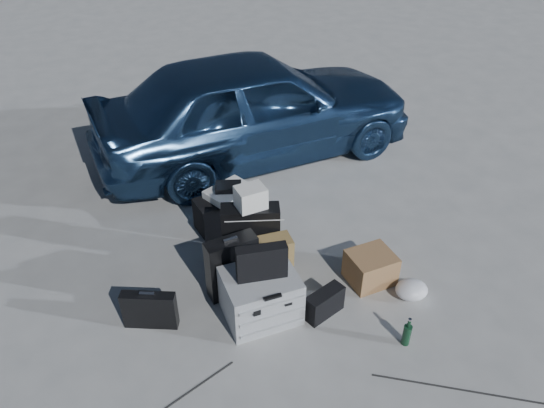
# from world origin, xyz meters

# --- Properties ---
(ground) EXTENTS (60.00, 60.00, 0.00)m
(ground) POSITION_xyz_m (0.00, 0.00, 0.00)
(ground) COLOR #A8A8A3
(ground) RESTS_ON ground
(car) EXTENTS (3.80, 1.62, 1.28)m
(car) POSITION_xyz_m (0.66, 2.61, 0.64)
(car) COLOR #2B4C78
(car) RESTS_ON ground
(pelican_case) EXTENTS (0.59, 0.49, 0.42)m
(pelican_case) POSITION_xyz_m (-0.28, 0.14, 0.21)
(pelican_case) COLOR #ADB0B3
(pelican_case) RESTS_ON ground
(laptop_bag) EXTENTS (0.41, 0.17, 0.30)m
(laptop_bag) POSITION_xyz_m (-0.26, 0.13, 0.57)
(laptop_bag) COLOR black
(laptop_bag) RESTS_ON pelican_case
(briefcase) EXTENTS (0.43, 0.28, 0.33)m
(briefcase) POSITION_xyz_m (-1.13, 0.38, 0.17)
(briefcase) COLOR black
(briefcase) RESTS_ON ground
(suitcase_left) EXTENTS (0.44, 0.19, 0.56)m
(suitcase_left) POSITION_xyz_m (-0.39, 0.48, 0.28)
(suitcase_left) COLOR black
(suitcase_left) RESTS_ON ground
(suitcase_right) EXTENTS (0.55, 0.35, 0.62)m
(suitcase_right) POSITION_xyz_m (-0.11, 0.78, 0.31)
(suitcase_right) COLOR black
(suitcase_right) RESTS_ON ground
(white_carton) EXTENTS (0.25, 0.21, 0.20)m
(white_carton) POSITION_xyz_m (-0.10, 0.79, 0.71)
(white_carton) COLOR silver
(white_carton) RESTS_ON suitcase_right
(duffel_bag) EXTENTS (0.70, 0.36, 0.34)m
(duffel_bag) POSITION_xyz_m (-0.09, 1.40, 0.17)
(duffel_bag) COLOR black
(duffel_bag) RESTS_ON ground
(flat_box_white) EXTENTS (0.52, 0.47, 0.08)m
(flat_box_white) POSITION_xyz_m (-0.08, 1.41, 0.38)
(flat_box_white) COLOR silver
(flat_box_white) RESTS_ON duffel_bag
(flat_box_black) EXTENTS (0.30, 0.26, 0.05)m
(flat_box_black) POSITION_xyz_m (-0.09, 1.41, 0.44)
(flat_box_black) COLOR black
(flat_box_black) RESTS_ON flat_box_white
(kraft_bag) EXTENTS (0.34, 0.22, 0.43)m
(kraft_bag) POSITION_xyz_m (-0.01, 0.50, 0.22)
(kraft_bag) COLOR olive
(kraft_bag) RESTS_ON ground
(cardboard_box) EXTENTS (0.39, 0.34, 0.29)m
(cardboard_box) POSITION_xyz_m (0.76, 0.14, 0.14)
(cardboard_box) COLOR #966A41
(cardboard_box) RESTS_ON ground
(plastic_bag) EXTENTS (0.33, 0.30, 0.15)m
(plastic_bag) POSITION_xyz_m (0.98, -0.18, 0.08)
(plastic_bag) COLOR white
(plastic_bag) RESTS_ON ground
(messenger_bag) EXTENTS (0.37, 0.22, 0.24)m
(messenger_bag) POSITION_xyz_m (0.20, -0.06, 0.12)
(messenger_bag) COLOR black
(messenger_bag) RESTS_ON ground
(green_bottle) EXTENTS (0.07, 0.07, 0.26)m
(green_bottle) POSITION_xyz_m (0.64, -0.59, 0.13)
(green_bottle) COLOR #11341D
(green_bottle) RESTS_ON ground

